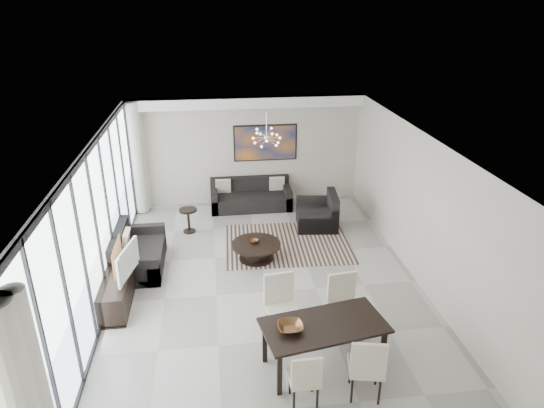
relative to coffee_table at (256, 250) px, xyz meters
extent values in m
cube|color=#A8A39B|center=(0.07, -1.29, -0.20)|extent=(6.00, 9.00, 0.02)
cube|color=white|center=(0.07, -1.29, 2.68)|extent=(6.00, 9.00, 0.02)
cube|color=beige|center=(0.07, 3.20, 1.24)|extent=(6.00, 0.02, 2.90)
cube|color=beige|center=(3.06, -1.29, 1.24)|extent=(0.02, 9.00, 2.90)
cube|color=white|center=(-2.91, -1.29, 1.24)|extent=(0.01, 8.95, 2.85)
cube|color=black|center=(-2.87, -1.29, 2.64)|extent=(0.04, 8.95, 0.10)
cube|color=black|center=(-2.87, -1.29, -0.18)|extent=(0.04, 8.95, 0.06)
cube|color=black|center=(-2.87, -4.29, 1.24)|extent=(0.04, 0.05, 2.88)
cube|color=black|center=(-2.87, -3.29, 1.24)|extent=(0.04, 0.05, 2.88)
cube|color=black|center=(-2.87, -2.29, 1.24)|extent=(0.04, 0.05, 2.88)
cube|color=black|center=(-2.87, -1.29, 1.24)|extent=(0.04, 0.05, 2.88)
cube|color=black|center=(-2.87, -0.29, 1.24)|extent=(0.04, 0.05, 2.88)
cube|color=black|center=(-2.87, 0.71, 1.24)|extent=(0.04, 0.05, 2.88)
cube|color=black|center=(-2.87, 1.71, 1.24)|extent=(0.04, 0.05, 2.88)
cube|color=black|center=(-2.87, 2.71, 1.24)|extent=(0.04, 0.05, 2.88)
cylinder|color=silver|center=(-2.73, 2.86, 1.24)|extent=(0.36, 0.36, 2.85)
cube|color=white|center=(0.07, 3.01, 2.56)|extent=(5.98, 0.40, 0.26)
cube|color=#BA6119|center=(0.57, 3.18, 1.44)|extent=(1.68, 0.04, 0.98)
cylinder|color=silver|center=(0.37, 1.21, 2.41)|extent=(0.02, 0.02, 0.55)
sphere|color=silver|center=(0.37, 1.21, 2.14)|extent=(0.12, 0.12, 0.12)
cube|color=black|center=(0.78, 0.61, -0.20)|extent=(2.88, 2.26, 0.01)
cylinder|color=black|center=(0.00, 0.00, 0.14)|extent=(1.06, 1.06, 0.04)
cylinder|color=black|center=(0.00, 0.00, -0.05)|extent=(0.47, 0.47, 0.33)
cylinder|color=black|center=(0.00, 0.00, -0.19)|extent=(0.74, 0.74, 0.03)
imported|color=brown|center=(-0.04, 0.06, 0.19)|extent=(0.23, 0.23, 0.07)
cube|color=black|center=(0.13, 2.73, -0.02)|extent=(2.11, 0.86, 0.38)
cube|color=black|center=(0.13, 3.08, 0.36)|extent=(2.11, 0.17, 0.38)
cube|color=black|center=(-0.84, 2.73, 0.07)|extent=(0.17, 0.86, 0.56)
cube|color=black|center=(1.10, 2.73, 0.07)|extent=(0.17, 0.86, 0.56)
cube|color=black|center=(-2.43, -0.03, 0.00)|extent=(0.95, 1.68, 0.42)
cube|color=black|center=(-2.80, -0.03, 0.42)|extent=(0.19, 1.68, 0.42)
cube|color=black|center=(-2.43, -0.78, 0.10)|extent=(0.95, 0.19, 0.61)
cube|color=black|center=(-2.43, 0.72, 0.10)|extent=(0.95, 0.19, 0.61)
cube|color=black|center=(1.62, 1.42, 0.00)|extent=(1.06, 1.10, 0.42)
cube|color=black|center=(2.00, 1.38, 0.42)|extent=(0.30, 1.02, 0.42)
cube|color=black|center=(1.67, 1.83, 0.10)|extent=(0.97, 0.29, 0.61)
cube|color=black|center=(1.58, 1.02, 0.10)|extent=(0.97, 0.29, 0.61)
cylinder|color=black|center=(-1.47, 1.51, 0.36)|extent=(0.43, 0.43, 0.04)
cylinder|color=black|center=(-1.47, 1.51, 0.07)|extent=(0.06, 0.06, 0.53)
cylinder|color=black|center=(-1.47, 1.51, -0.19)|extent=(0.30, 0.30, 0.03)
cube|color=black|center=(-2.69, -1.19, 0.07)|extent=(0.50, 1.78, 0.56)
imported|color=gray|center=(-2.53, -1.24, 0.63)|extent=(0.33, 0.97, 0.56)
cube|color=black|center=(0.69, -3.38, 0.53)|extent=(1.97, 1.23, 0.04)
cube|color=black|center=(-0.05, -3.87, 0.15)|extent=(0.07, 0.07, 0.72)
cube|color=black|center=(-0.18, -3.18, 0.15)|extent=(0.07, 0.07, 0.72)
cube|color=black|center=(1.55, -3.58, 0.15)|extent=(0.07, 0.07, 0.72)
cube|color=black|center=(1.42, -2.88, 0.15)|extent=(0.07, 0.07, 0.72)
cube|color=beige|center=(0.26, -4.05, 0.20)|extent=(0.42, 0.42, 0.05)
cube|color=beige|center=(0.26, -4.23, 0.43)|extent=(0.41, 0.05, 0.50)
cylinder|color=black|center=(0.10, -3.89, -0.02)|extent=(0.04, 0.04, 0.39)
cylinder|color=black|center=(0.42, -4.21, -0.02)|extent=(0.04, 0.04, 0.39)
cube|color=beige|center=(1.14, -4.02, 0.27)|extent=(0.57, 0.57, 0.06)
cube|color=beige|center=(1.10, -4.22, 0.54)|extent=(0.48, 0.15, 0.58)
cylinder|color=black|center=(1.00, -3.79, 0.01)|extent=(0.04, 0.04, 0.45)
cylinder|color=black|center=(1.28, -4.24, 0.01)|extent=(0.04, 0.04, 0.45)
cube|color=beige|center=(0.18, -2.62, 0.29)|extent=(0.57, 0.57, 0.07)
cube|color=beige|center=(0.14, -2.40, 0.57)|extent=(0.50, 0.13, 0.61)
cylinder|color=black|center=(0.40, -2.79, 0.02)|extent=(0.04, 0.04, 0.47)
cylinder|color=black|center=(-0.05, -2.45, 0.02)|extent=(0.04, 0.04, 0.47)
cube|color=beige|center=(1.21, -2.70, 0.28)|extent=(0.55, 0.55, 0.06)
cube|color=beige|center=(1.18, -2.49, 0.55)|extent=(0.49, 0.12, 0.59)
cylinder|color=black|center=(1.42, -2.86, 0.02)|extent=(0.04, 0.04, 0.46)
cylinder|color=black|center=(1.00, -2.53, 0.02)|extent=(0.04, 0.04, 0.46)
imported|color=brown|center=(0.17, -3.44, 0.60)|extent=(0.38, 0.38, 0.09)
camera|label=1|loc=(-0.82, -9.08, 5.01)|focal=32.00mm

